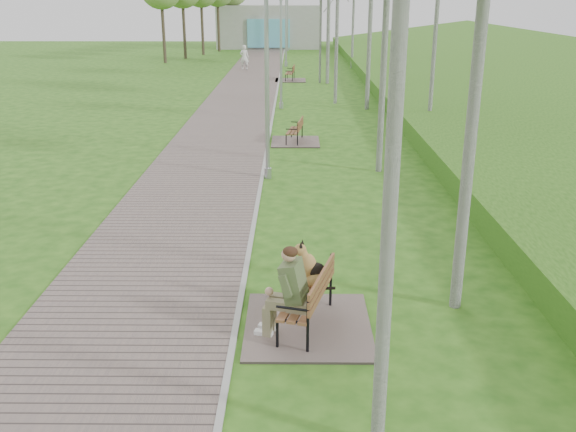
% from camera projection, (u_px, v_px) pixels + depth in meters
% --- Properties ---
extents(ground, '(120.00, 120.00, 0.00)m').
position_uv_depth(ground, '(255.00, 217.00, 15.27)').
color(ground, '#245314').
rests_on(ground, ground).
extents(walkway, '(3.50, 67.00, 0.04)m').
position_uv_depth(walkway, '(246.00, 89.00, 35.59)').
color(walkway, '#6B5C57').
rests_on(walkway, ground).
extents(kerb, '(0.10, 67.00, 0.05)m').
position_uv_depth(kerb, '(277.00, 89.00, 35.57)').
color(kerb, '#999993').
rests_on(kerb, ground).
extents(embankment, '(14.00, 70.00, 1.60)m').
position_uv_depth(embankment, '(502.00, 94.00, 34.06)').
color(embankment, '#589529').
rests_on(embankment, ground).
extents(building_north, '(10.00, 5.20, 4.00)m').
position_uv_depth(building_north, '(269.00, 27.00, 62.79)').
color(building_north, '#9E9E99').
rests_on(building_north, ground).
extents(bench_main, '(1.99, 2.21, 1.74)m').
position_uv_depth(bench_main, '(302.00, 300.00, 10.00)').
color(bench_main, '#6B5C57').
rests_on(bench_main, ground).
extents(bench_second, '(1.70, 1.89, 1.04)m').
position_uv_depth(bench_second, '(294.00, 137.00, 22.86)').
color(bench_second, '#6B5C57').
rests_on(bench_second, ground).
extents(bench_third, '(1.84, 2.05, 1.13)m').
position_uv_depth(bench_third, '(290.00, 77.00, 39.19)').
color(bench_third, '#6B5C57').
rests_on(bench_third, ground).
extents(lamp_post_near, '(0.20, 0.20, 5.20)m').
position_uv_depth(lamp_post_near, '(267.00, 93.00, 17.66)').
color(lamp_post_near, '#9EA0A5').
rests_on(lamp_post_near, ground).
extents(lamp_post_second, '(0.19, 0.19, 4.98)m').
position_uv_depth(lamp_post_second, '(281.00, 57.00, 28.90)').
color(lamp_post_second, '#9EA0A5').
rests_on(lamp_post_second, ground).
extents(lamp_post_third, '(0.23, 0.23, 5.94)m').
position_uv_depth(lamp_post_third, '(286.00, 27.00, 45.90)').
color(lamp_post_third, '#9EA0A5').
rests_on(lamp_post_third, ground).
extents(lamp_post_far, '(0.18, 0.18, 4.77)m').
position_uv_depth(lamp_post_far, '(288.00, 26.00, 58.96)').
color(lamp_post_far, '#9EA0A5').
rests_on(lamp_post_far, ground).
extents(pedestrian_near, '(0.63, 0.42, 1.69)m').
position_uv_depth(pedestrian_near, '(244.00, 57.00, 44.59)').
color(pedestrian_near, silver).
rests_on(pedestrian_near, ground).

